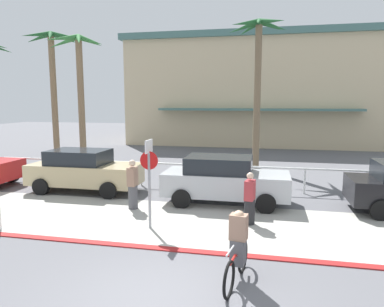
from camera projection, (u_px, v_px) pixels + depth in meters
ground_plane at (223, 181)px, 16.27m from camera, size 80.00×80.00×0.00m
sidewalk_strip at (200, 223)px, 10.66m from camera, size 44.00×4.00×0.02m
curb_paint at (185, 250)px, 8.72m from camera, size 44.00×0.24×0.03m
building_backdrop at (259, 91)px, 32.19m from camera, size 22.06×12.11×8.97m
rail_fence at (219, 170)px, 14.70m from camera, size 20.38×0.08×1.04m
stop_sign_bike_lane at (149, 171)px, 10.03m from camera, size 0.52×0.56×2.56m
palm_tree_1 at (53, 68)px, 21.24m from camera, size 3.36×3.18×7.70m
palm_tree_2 at (79, 71)px, 19.80m from camera, size 3.34×3.17×7.26m
palm_tree_3 at (258, 56)px, 18.71m from camera, size 3.07×3.21×7.85m
car_tan_1 at (84, 170)px, 14.39m from camera, size 4.40×2.02×1.69m
car_silver_2 at (224, 179)px, 12.69m from camera, size 4.40×2.02×1.69m
cyclist_red_0 at (238, 249)px, 7.17m from camera, size 0.39×1.81×1.50m
pedestrian_0 at (250, 201)px, 10.49m from camera, size 0.37×0.44×1.57m
pedestrian_1 at (133, 186)px, 12.02m from camera, size 0.32×0.40×1.69m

